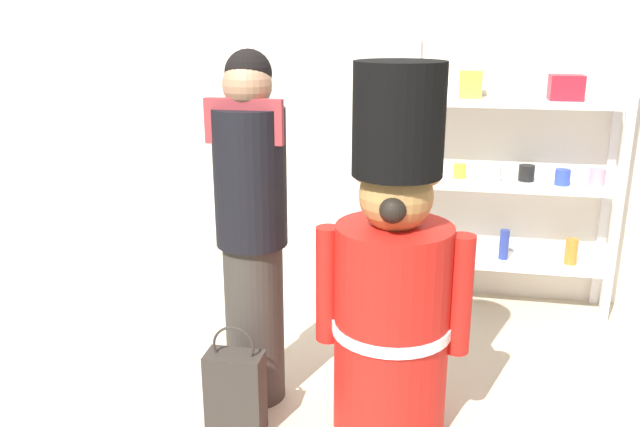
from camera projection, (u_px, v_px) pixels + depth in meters
name	position (u px, v px, depth m)	size (l,w,h in m)	color
back_wall	(367.00, 102.00, 4.33)	(6.40, 0.12, 2.60)	silver
merchandise_shelf	(512.00, 176.00, 4.06)	(1.29, 0.35, 1.72)	white
teddy_bear_guard	(393.00, 283.00, 2.82)	(0.69, 0.53, 1.67)	red
person_shopper	(252.00, 227.00, 3.02)	(0.35, 0.34, 1.71)	#38332D
shopping_bag	(235.00, 392.00, 2.93)	(0.26, 0.14, 0.53)	#332D28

